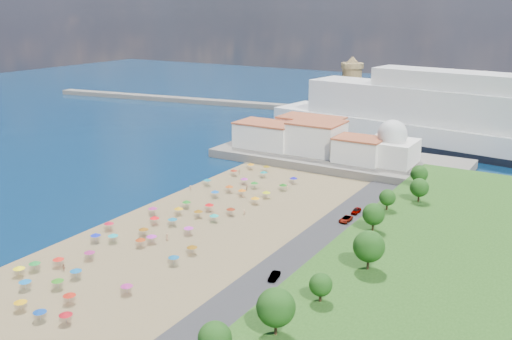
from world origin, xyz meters
The scene contains 12 objects.
ground centered at (0.00, 0.00, 0.00)m, with size 700.00×700.00×0.00m, color #071938.
terrace centered at (10.00, 73.00, 1.50)m, with size 90.00×36.00×3.00m, color #59544C.
jetty centered at (-12.00, 108.00, 1.20)m, with size 18.00×70.00×2.40m, color #59544C.
breakwater centered at (-110.00, 153.00, 1.30)m, with size 200.00×7.00×2.60m, color #59544C.
waterfront_buildings centered at (-3.05, 73.64, 7.88)m, with size 57.00×29.00×11.00m.
domed_building centered at (30.00, 71.00, 8.97)m, with size 16.00×16.00×15.00m.
fortress centered at (-12.00, 138.00, 6.68)m, with size 40.00×40.00×32.40m.
cruise_ship centered at (48.40, 112.04, 11.15)m, with size 173.93×47.81×37.64m.
beach_parasols centered at (-1.42, -11.19, 2.15)m, with size 30.35×117.84×2.20m.
beachgoers centered at (-3.50, 2.88, 1.11)m, with size 27.64×99.66×1.80m.
parked_cars centered at (36.00, 10.43, 1.40)m, with size 2.48×49.53×1.45m.
hillside_trees centered at (50.34, -13.04, 10.11)m, with size 13.55×101.47×7.82m.
Camera 1 is at (87.72, -113.75, 54.68)m, focal length 40.00 mm.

